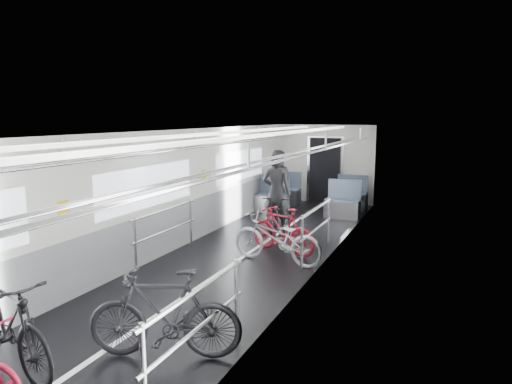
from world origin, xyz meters
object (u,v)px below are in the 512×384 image
Objects in this scene: person_standing at (277,193)px; person_seated at (277,182)px; bike_right_near at (165,314)px; bike_left_mid at (7,323)px; bike_aisle at (280,214)px; bike_right_mid at (277,238)px; bike_right_far at (282,230)px.

person_standing is 1.06× the size of person_seated.
bike_left_mid is at bearing -76.46° from bike_right_near.
bike_aisle is (-0.70, 5.64, -0.06)m from bike_right_near.
bike_right_far is (-0.12, 0.64, -0.01)m from bike_right_mid.
bike_aisle is at bearing 9.27° from bike_left_mid.
bike_left_mid reaches higher than bike_aisle.
person_standing is (-0.13, 0.10, 0.47)m from bike_aisle.
bike_right_mid is at bearing 28.31° from bike_right_far.
bike_right_near is 3.59m from bike_right_mid.
bike_left_mid is 8.52m from person_seated.
person_standing is (-0.82, 5.74, 0.41)m from bike_right_near.
person_seated is at bearing 105.52° from bike_aisle.
bike_left_mid is 1.01× the size of bike_right_mid.
bike_right_far is 0.82× the size of person_standing.
bike_right_far reaches higher than bike_aisle.
bike_aisle is at bearing 167.42° from bike_right_near.
bike_aisle is 0.50m from person_standing.
person_standing is 2.02m from person_seated.
person_standing is at bearing 10.45° from bike_left_mid.
bike_left_mid reaches higher than bike_right_near.
person_seated is at bearing -71.59° from person_standing.
bike_left_mid is 1.04× the size of bike_aisle.
bike_aisle is at bearing -154.69° from bike_right_mid.
bike_right_mid is at bearing 95.37° from person_seated.
bike_right_near is at bearing -41.90° from bike_left_mid.
bike_aisle is 0.93× the size of person_standing.
person_standing reaches higher than person_seated.
person_standing reaches higher than bike_aisle.
bike_aisle is 2.20m from person_seated.
bike_right_mid is at bearing 108.53° from person_standing.
bike_left_mid is 6.55m from bike_aisle.
bike_right_mid is 1.01× the size of person_seated.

